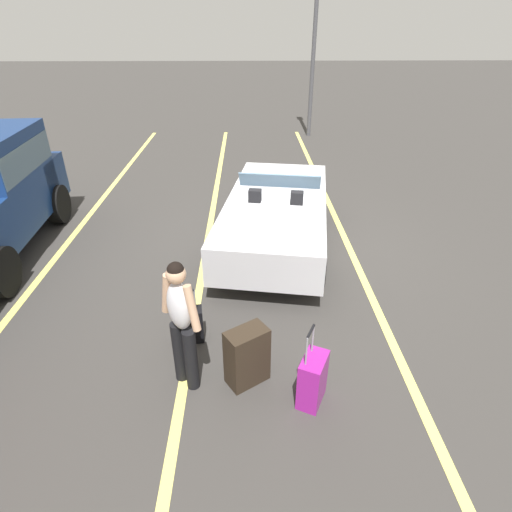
% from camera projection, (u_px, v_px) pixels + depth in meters
% --- Properties ---
extents(ground_plane, '(80.00, 80.00, 0.00)m').
position_uv_depth(ground_plane, '(276.00, 244.00, 7.92)').
color(ground_plane, '#383533').
extents(lot_line_near, '(18.00, 0.12, 0.01)m').
position_uv_depth(lot_line_near, '(347.00, 243.00, 7.94)').
color(lot_line_near, '#EAE066').
rests_on(lot_line_near, ground_plane).
extents(lot_line_mid, '(18.00, 0.12, 0.01)m').
position_uv_depth(lot_line_mid, '(207.00, 245.00, 7.89)').
color(lot_line_mid, '#EAE066').
rests_on(lot_line_mid, ground_plane).
extents(lot_line_far, '(18.00, 0.12, 0.01)m').
position_uv_depth(lot_line_far, '(65.00, 246.00, 7.83)').
color(lot_line_far, '#EAE066').
rests_on(lot_line_far, ground_plane).
extents(convertible_car, '(4.36, 2.40, 1.24)m').
position_uv_depth(convertible_car, '(277.00, 211.00, 7.80)').
color(convertible_car, silver).
rests_on(convertible_car, ground_plane).
extents(suitcase_large_black, '(0.50, 0.55, 0.74)m').
position_uv_depth(suitcase_large_black, '(247.00, 356.00, 4.76)').
color(suitcase_large_black, '#2D2319').
rests_on(suitcase_large_black, ground_plane).
extents(suitcase_medium_bright, '(0.46, 0.39, 0.99)m').
position_uv_depth(suitcase_medium_bright, '(313.00, 380.00, 4.53)').
color(suitcase_medium_bright, '#991E8C').
rests_on(suitcase_medium_bright, ground_plane).
extents(suitcase_small_carryon, '(0.24, 0.36, 0.85)m').
position_uv_depth(suitcase_small_carryon, '(190.00, 325.00, 5.43)').
color(suitcase_small_carryon, black).
rests_on(suitcase_small_carryon, ground_plane).
extents(traveler_person, '(0.47, 0.51, 1.65)m').
position_uv_depth(traveler_person, '(181.00, 320.00, 4.45)').
color(traveler_person, black).
rests_on(traveler_person, ground_plane).
extents(parking_lamp_post, '(0.50, 0.24, 5.87)m').
position_uv_depth(parking_lamp_post, '(315.00, 33.00, 13.60)').
color(parking_lamp_post, '#4C4C51').
rests_on(parking_lamp_post, ground_plane).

